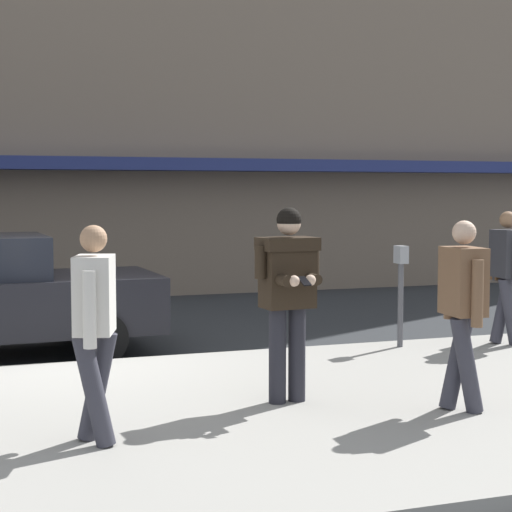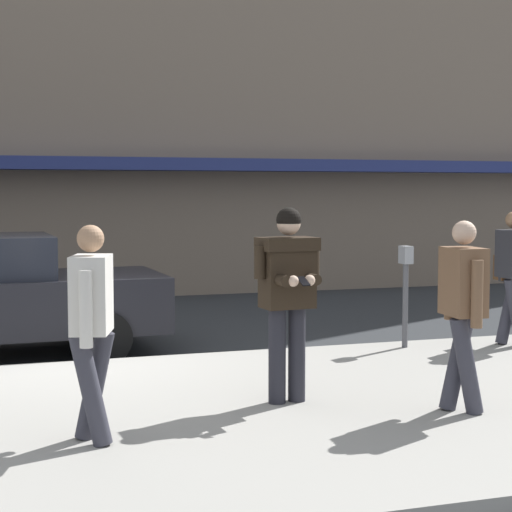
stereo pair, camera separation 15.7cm
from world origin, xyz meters
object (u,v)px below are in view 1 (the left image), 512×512
Objects in this scene: man_texting_on_phone at (288,283)px; pedestrian_dark_coat at (463,303)px; parking_meter at (401,281)px; pedestrian_with_bag at (506,269)px; pedestrian_in_light_coat at (95,320)px.

man_texting_on_phone is 1.06× the size of pedestrian_dark_coat.
parking_meter is at bearing 71.40° from pedestrian_dark_coat.
man_texting_on_phone is 1.06× the size of pedestrian_with_bag.
parking_meter is (1.00, 2.96, -0.14)m from pedestrian_dark_coat.
man_texting_on_phone reaches higher than pedestrian_with_bag.
pedestrian_in_light_coat is 6.16m from pedestrian_with_bag.
man_texting_on_phone is at bearing 149.72° from pedestrian_dark_coat.
pedestrian_dark_coat is (1.35, -0.79, -0.14)m from man_texting_on_phone.
parking_meter is (4.21, 2.89, -0.14)m from pedestrian_in_light_coat.
man_texting_on_phone reaches higher than parking_meter.
man_texting_on_phone is at bearing 21.01° from pedestrian_in_light_coat.
pedestrian_dark_coat is at bearing -30.28° from man_texting_on_phone.
pedestrian_in_light_coat and pedestrian_dark_coat have the same top height.
man_texting_on_phone is 2.01m from pedestrian_in_light_coat.
pedestrian_with_bag is (3.71, 1.91, -0.14)m from man_texting_on_phone.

